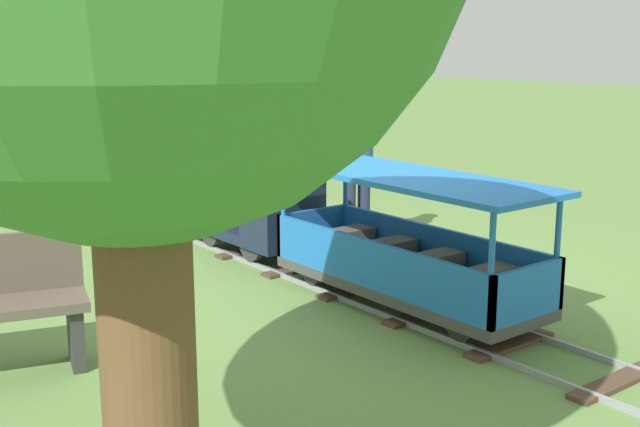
{
  "coord_description": "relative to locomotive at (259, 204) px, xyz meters",
  "views": [
    {
      "loc": [
        -3.99,
        -4.83,
        1.94
      ],
      "look_at": [
        0.0,
        0.26,
        0.55
      ],
      "focal_mm": 44.77,
      "sensor_mm": 36.0,
      "label": 1
    }
  ],
  "objects": [
    {
      "name": "conductor_person",
      "position": [
        0.84,
        -0.41,
        0.47
      ],
      "size": [
        0.3,
        0.3,
        1.62
      ],
      "color": "#282D47",
      "rests_on": "ground_plane"
    },
    {
      "name": "ground_plane",
      "position": [
        0.0,
        -1.17,
        -0.48
      ],
      "size": [
        60.0,
        60.0,
        0.0
      ],
      "primitive_type": "plane",
      "color": "#608442"
    },
    {
      "name": "track",
      "position": [
        0.0,
        -1.03,
        -0.47
      ],
      "size": [
        0.76,
        6.05,
        0.04
      ],
      "color": "gray",
      "rests_on": "ground_plane"
    },
    {
      "name": "locomotive",
      "position": [
        0.0,
        0.0,
        0.0
      ],
      "size": [
        0.72,
        1.45,
        1.04
      ],
      "color": "#192338",
      "rests_on": "ground_plane"
    },
    {
      "name": "passenger_car",
      "position": [
        0.0,
        -1.93,
        -0.06
      ],
      "size": [
        0.82,
        2.35,
        0.97
      ],
      "color": "#3F3F3F",
      "rests_on": "ground_plane"
    }
  ]
}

